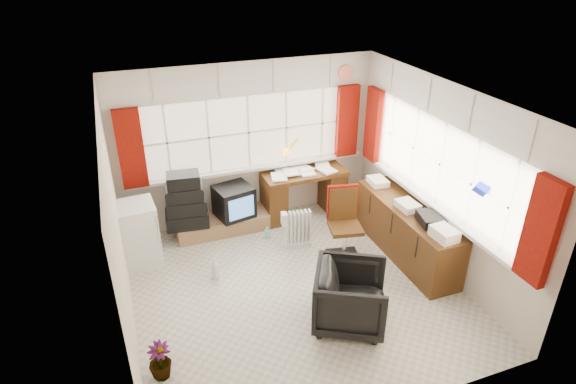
{
  "coord_description": "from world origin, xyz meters",
  "views": [
    {
      "loc": [
        -1.81,
        -4.57,
        3.98
      ],
      "look_at": [
        0.1,
        0.55,
        1.12
      ],
      "focal_mm": 30.0,
      "sensor_mm": 36.0,
      "label": 1
    }
  ],
  "objects_px": {
    "task_chair": "(343,220)",
    "mini_fridge": "(138,234)",
    "radiator": "(298,232)",
    "credenza": "(406,231)",
    "desk_lamp": "(294,147)",
    "office_chair": "(351,297)",
    "crt_tv": "(234,201)",
    "tv_bench": "(222,223)",
    "desk": "(303,190)"
  },
  "relations": [
    {
      "from": "task_chair",
      "to": "desk_lamp",
      "type": "bearing_deg",
      "value": 95.24
    },
    {
      "from": "desk",
      "to": "mini_fridge",
      "type": "xyz_separation_m",
      "value": [
        -2.62,
        -0.49,
        0.02
      ]
    },
    {
      "from": "credenza",
      "to": "desk",
      "type": "bearing_deg",
      "value": 119.73
    },
    {
      "from": "desk_lamp",
      "to": "radiator",
      "type": "height_order",
      "value": "desk_lamp"
    },
    {
      "from": "tv_bench",
      "to": "desk",
      "type": "bearing_deg",
      "value": 3.35
    },
    {
      "from": "radiator",
      "to": "crt_tv",
      "type": "relative_size",
      "value": 0.93
    },
    {
      "from": "tv_bench",
      "to": "office_chair",
      "type": "bearing_deg",
      "value": -69.88
    },
    {
      "from": "mini_fridge",
      "to": "desk_lamp",
      "type": "bearing_deg",
      "value": 15.91
    },
    {
      "from": "tv_bench",
      "to": "crt_tv",
      "type": "relative_size",
      "value": 2.26
    },
    {
      "from": "office_chair",
      "to": "tv_bench",
      "type": "distance_m",
      "value": 2.67
    },
    {
      "from": "desk",
      "to": "credenza",
      "type": "height_order",
      "value": "credenza"
    },
    {
      "from": "desk",
      "to": "office_chair",
      "type": "relative_size",
      "value": 1.64
    },
    {
      "from": "task_chair",
      "to": "credenza",
      "type": "bearing_deg",
      "value": -20.14
    },
    {
      "from": "desk",
      "to": "crt_tv",
      "type": "relative_size",
      "value": 2.16
    },
    {
      "from": "credenza",
      "to": "crt_tv",
      "type": "height_order",
      "value": "credenza"
    },
    {
      "from": "desk_lamp",
      "to": "mini_fridge",
      "type": "distance_m",
      "value": 2.73
    },
    {
      "from": "desk",
      "to": "office_chair",
      "type": "xyz_separation_m",
      "value": [
        -0.45,
        -2.58,
        -0.06
      ]
    },
    {
      "from": "desk",
      "to": "desk_lamp",
      "type": "relative_size",
      "value": 2.91
    },
    {
      "from": "credenza",
      "to": "crt_tv",
      "type": "distance_m",
      "value": 2.56
    },
    {
      "from": "desk_lamp",
      "to": "radiator",
      "type": "distance_m",
      "value": 1.45
    },
    {
      "from": "office_chair",
      "to": "credenza",
      "type": "distance_m",
      "value": 1.68
    },
    {
      "from": "tv_bench",
      "to": "mini_fridge",
      "type": "distance_m",
      "value": 1.35
    },
    {
      "from": "crt_tv",
      "to": "mini_fridge",
      "type": "height_order",
      "value": "mini_fridge"
    },
    {
      "from": "radiator",
      "to": "desk",
      "type": "bearing_deg",
      "value": 64.03
    },
    {
      "from": "office_chair",
      "to": "mini_fridge",
      "type": "relative_size",
      "value": 0.9
    },
    {
      "from": "office_chair",
      "to": "radiator",
      "type": "bearing_deg",
      "value": 28.07
    },
    {
      "from": "task_chair",
      "to": "radiator",
      "type": "distance_m",
      "value": 0.74
    },
    {
      "from": "credenza",
      "to": "task_chair",
      "type": "bearing_deg",
      "value": 159.86
    },
    {
      "from": "desk",
      "to": "crt_tv",
      "type": "bearing_deg",
      "value": -174.44
    },
    {
      "from": "crt_tv",
      "to": "tv_bench",
      "type": "bearing_deg",
      "value": 170.32
    },
    {
      "from": "office_chair",
      "to": "tv_bench",
      "type": "xyz_separation_m",
      "value": [
        -0.92,
        2.5,
        -0.25
      ]
    },
    {
      "from": "desk",
      "to": "task_chair",
      "type": "distance_m",
      "value": 1.3
    },
    {
      "from": "desk",
      "to": "radiator",
      "type": "relative_size",
      "value": 2.34
    },
    {
      "from": "desk",
      "to": "desk_lamp",
      "type": "xyz_separation_m",
      "value": [
        -0.06,
        0.24,
        0.66
      ]
    },
    {
      "from": "desk_lamp",
      "to": "credenza",
      "type": "height_order",
      "value": "desk_lamp"
    },
    {
      "from": "task_chair",
      "to": "desk",
      "type": "bearing_deg",
      "value": 93.69
    },
    {
      "from": "tv_bench",
      "to": "crt_tv",
      "type": "distance_m",
      "value": 0.42
    },
    {
      "from": "radiator",
      "to": "crt_tv",
      "type": "bearing_deg",
      "value": 134.13
    },
    {
      "from": "office_chair",
      "to": "radiator",
      "type": "distance_m",
      "value": 1.71
    },
    {
      "from": "mini_fridge",
      "to": "desk",
      "type": "bearing_deg",
      "value": 10.55
    },
    {
      "from": "office_chair",
      "to": "desk_lamp",
      "type": "bearing_deg",
      "value": 20.91
    },
    {
      "from": "credenza",
      "to": "mini_fridge",
      "type": "distance_m",
      "value": 3.7
    },
    {
      "from": "radiator",
      "to": "credenza",
      "type": "relative_size",
      "value": 0.29
    },
    {
      "from": "credenza",
      "to": "desk_lamp",
      "type": "bearing_deg",
      "value": 117.79
    },
    {
      "from": "task_chair",
      "to": "mini_fridge",
      "type": "distance_m",
      "value": 2.82
    },
    {
      "from": "tv_bench",
      "to": "crt_tv",
      "type": "bearing_deg",
      "value": -9.68
    },
    {
      "from": "desk",
      "to": "radiator",
      "type": "distance_m",
      "value": 0.99
    },
    {
      "from": "task_chair",
      "to": "office_chair",
      "type": "distance_m",
      "value": 1.4
    },
    {
      "from": "desk_lamp",
      "to": "office_chair",
      "type": "relative_size",
      "value": 0.56
    },
    {
      "from": "radiator",
      "to": "task_chair",
      "type": "bearing_deg",
      "value": -39.32
    }
  ]
}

